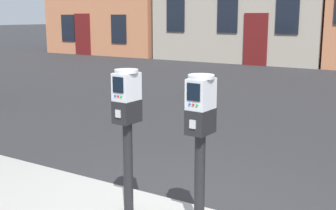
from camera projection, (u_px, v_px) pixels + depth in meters
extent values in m
cylinder|color=black|center=(128.00, 168.00, 4.14)|extent=(0.09, 0.09, 0.89)
cube|color=black|center=(127.00, 111.00, 4.03)|extent=(0.18, 0.25, 0.21)
cube|color=#A5A8AD|center=(118.00, 114.00, 3.93)|extent=(0.06, 0.01, 0.07)
cube|color=#B7BABF|center=(127.00, 87.00, 3.99)|extent=(0.18, 0.23, 0.25)
cube|color=black|center=(118.00, 85.00, 3.88)|extent=(0.12, 0.01, 0.14)
cylinder|color=blue|center=(115.00, 96.00, 3.92)|extent=(0.02, 0.01, 0.02)
cylinder|color=red|center=(118.00, 96.00, 3.90)|extent=(0.02, 0.01, 0.02)
cylinder|color=green|center=(121.00, 97.00, 3.88)|extent=(0.02, 0.01, 0.02)
cylinder|color=#B7BABF|center=(126.00, 71.00, 3.96)|extent=(0.22, 0.22, 0.03)
cylinder|color=black|center=(200.00, 184.00, 3.74)|extent=(0.09, 0.09, 0.89)
cube|color=black|center=(201.00, 121.00, 3.63)|extent=(0.18, 0.25, 0.21)
cube|color=#A5A8AD|center=(193.00, 124.00, 3.53)|extent=(0.06, 0.01, 0.07)
cube|color=#B7BABF|center=(201.00, 94.00, 3.59)|extent=(0.18, 0.23, 0.25)
cube|color=black|center=(193.00, 92.00, 3.49)|extent=(0.12, 0.01, 0.14)
cylinder|color=blue|center=(189.00, 104.00, 3.52)|extent=(0.02, 0.01, 0.02)
cylinder|color=red|center=(193.00, 105.00, 3.50)|extent=(0.02, 0.01, 0.02)
cylinder|color=green|center=(197.00, 105.00, 3.48)|extent=(0.02, 0.01, 0.02)
cylinder|color=#B7BABF|center=(201.00, 76.00, 3.56)|extent=(0.22, 0.22, 0.03)
cube|color=black|center=(68.00, 28.00, 23.14)|extent=(0.90, 0.06, 1.36)
cube|color=black|center=(119.00, 29.00, 21.37)|extent=(0.90, 0.06, 1.36)
cube|color=#591414|center=(83.00, 34.00, 22.67)|extent=(1.00, 0.07, 2.10)
cube|color=black|center=(176.00, 13.00, 19.54)|extent=(0.90, 0.06, 1.60)
cube|color=black|center=(228.00, 13.00, 18.23)|extent=(0.90, 0.06, 1.60)
cube|color=black|center=(288.00, 13.00, 16.92)|extent=(0.90, 0.06, 1.60)
cube|color=#591414|center=(255.00, 39.00, 17.78)|extent=(1.00, 0.07, 2.10)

